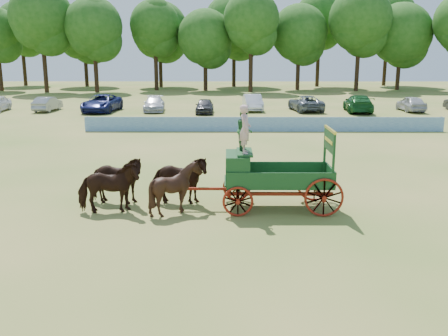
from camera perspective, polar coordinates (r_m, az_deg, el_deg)
ground at (r=19.08m, az=11.49°, el=-4.36°), size 160.00×160.00×0.00m
horse_lead_left at (r=18.22m, az=-13.05°, el=-2.23°), size 2.34×1.36×1.86m
horse_lead_right at (r=19.26m, az=-12.31°, el=-1.36°), size 2.28×1.19×1.86m
horse_wheel_left at (r=17.82m, az=-5.52°, el=-2.29°), size 1.89×1.73×1.86m
horse_wheel_right at (r=18.88m, az=-5.19°, el=-1.40°), size 2.23×1.08×1.86m
farm_dray at (r=18.13m, az=3.95°, el=0.32°), size 6.00×2.00×3.86m
sponsor_banner at (r=36.31m, az=4.60°, el=5.01°), size 26.00×0.08×1.05m
parked_cars at (r=48.40m, az=0.76°, el=7.37°), size 47.03×6.82×1.64m
treeline at (r=77.91m, az=0.17°, el=15.85°), size 88.60×23.48×15.55m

